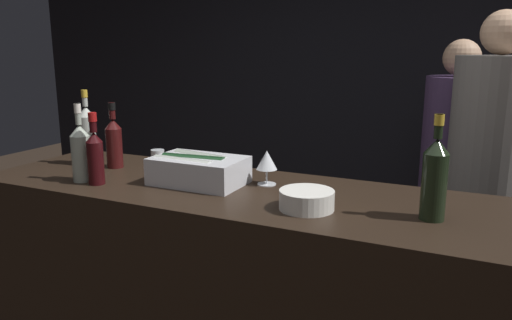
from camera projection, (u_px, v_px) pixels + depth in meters
wall_back_chalkboard at (370, 82)px, 3.76m from camera, size 6.40×0.06×2.80m
bar_counter at (253, 313)px, 2.13m from camera, size 2.43×0.69×1.09m
ice_bin_with_bottles at (197, 168)px, 2.11m from camera, size 0.38×0.25×0.12m
bowl_white at (307, 199)px, 1.77m from camera, size 0.20×0.20×0.07m
wine_glass at (267, 161)px, 2.08m from camera, size 0.09×0.09×0.15m
candle_votive at (158, 155)px, 2.54m from camera, size 0.07×0.07×0.06m
rose_wine_bottle at (87, 134)px, 2.43m from camera, size 0.08×0.08×0.37m
red_wine_bottle_black_foil at (114, 141)px, 2.37m from camera, size 0.08×0.08×0.31m
white_wine_bottle at (81, 151)px, 2.13m from camera, size 0.08×0.08×0.34m
champagne_bottle at (435, 177)px, 1.64m from camera, size 0.08×0.08×0.36m
red_wine_bottle_tall at (95, 155)px, 2.08m from camera, size 0.07×0.07×0.30m
person_in_hoodie at (452, 169)px, 2.97m from camera, size 0.37×0.37×1.70m
person_blond_tee at (488, 179)px, 2.48m from camera, size 0.41×0.41×1.83m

